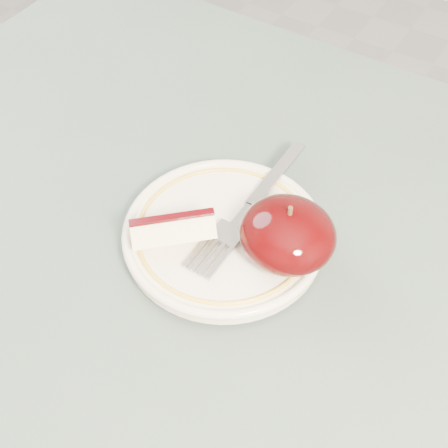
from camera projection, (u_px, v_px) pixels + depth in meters
The scene contains 5 objects.
table at pixel (170, 378), 0.59m from camera, with size 0.90×0.90×0.75m.
plate at pixel (224, 234), 0.57m from camera, with size 0.19×0.19×0.02m.
apple_half at pixel (287, 234), 0.53m from camera, with size 0.08×0.08×0.06m.
apple_wedge at pixel (173, 230), 0.55m from camera, with size 0.08×0.07×0.04m.
fork at pixel (250, 207), 0.58m from camera, with size 0.03×0.19×0.00m.
Camera 1 is at (0.19, -0.20, 1.20)m, focal length 50.00 mm.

